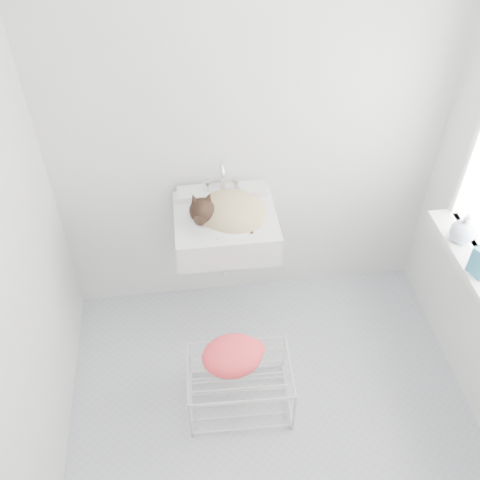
{
  "coord_description": "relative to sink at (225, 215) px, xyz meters",
  "views": [
    {
      "loc": [
        -0.37,
        -1.5,
        2.74
      ],
      "look_at": [
        -0.12,
        0.5,
        0.88
      ],
      "focal_mm": 40.79,
      "sensor_mm": 36.0,
      "label": 1
    }
  ],
  "objects": [
    {
      "name": "floor",
      "position": [
        0.17,
        -0.74,
        -0.85
      ],
      "size": [
        2.2,
        2.0,
        0.02
      ],
      "primitive_type": "cube",
      "color": "#A7ACB1",
      "rests_on": "ground"
    },
    {
      "name": "back_wall",
      "position": [
        0.17,
        0.26,
        0.4
      ],
      "size": [
        2.2,
        0.02,
        2.5
      ],
      "primitive_type": "cube",
      "color": "white",
      "rests_on": "ground"
    },
    {
      "name": "windowsill",
      "position": [
        1.18,
        -0.54,
        -0.02
      ],
      "size": [
        0.16,
        0.88,
        0.04
      ],
      "primitive_type": "cube",
      "color": "white",
      "rests_on": "right_wall"
    },
    {
      "name": "sink",
      "position": [
        0.0,
        0.0,
        0.0
      ],
      "size": [
        0.55,
        0.48,
        0.22
      ],
      "primitive_type": "cube",
      "color": "silver",
      "rests_on": "back_wall"
    },
    {
      "name": "faucet",
      "position": [
        0.0,
        0.18,
        0.14
      ],
      "size": [
        0.2,
        0.14,
        0.2
      ],
      "primitive_type": null,
      "color": "silver",
      "rests_on": "sink"
    },
    {
      "name": "cat",
      "position": [
        0.01,
        -0.02,
        0.04
      ],
      "size": [
        0.43,
        0.36,
        0.25
      ],
      "rotation": [
        0.0,
        0.0,
        -0.15
      ],
      "color": "#CCB789",
      "rests_on": "sink"
    },
    {
      "name": "wire_rack",
      "position": [
        -0.0,
        -0.62,
        -0.7
      ],
      "size": [
        0.55,
        0.4,
        0.32
      ],
      "primitive_type": "cube",
      "rotation": [
        0.0,
        0.0,
        -0.04
      ],
      "color": "silver",
      "rests_on": "floor"
    },
    {
      "name": "towel",
      "position": [
        -0.03,
        -0.58,
        -0.5
      ],
      "size": [
        0.35,
        0.27,
        0.13
      ],
      "primitive_type": "ellipsoid",
      "rotation": [
        0.0,
        0.0,
        0.14
      ],
      "color": "orange",
      "rests_on": "wire_rack"
    },
    {
      "name": "bottle_b",
      "position": [
        1.17,
        -0.58,
        0.0
      ],
      "size": [
        0.13,
        0.13,
        0.22
      ],
      "primitive_type": "imported",
      "rotation": [
        0.0,
        0.0,
        0.39
      ],
      "color": "teal",
      "rests_on": "windowsill"
    },
    {
      "name": "bottle_c",
      "position": [
        1.17,
        -0.35,
        0.0
      ],
      "size": [
        0.16,
        0.16,
        0.17
      ],
      "primitive_type": "imported",
      "rotation": [
        0.0,
        0.0,
        5.01
      ],
      "color": "silver",
      "rests_on": "windowsill"
    }
  ]
}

